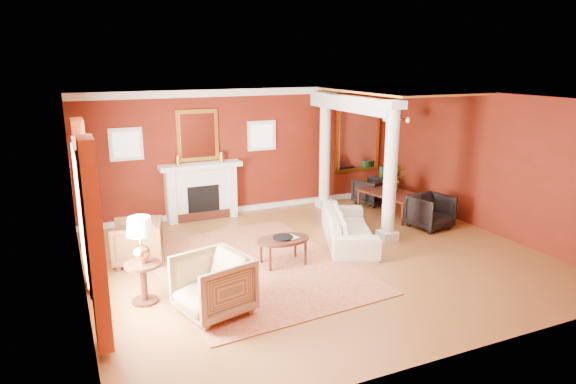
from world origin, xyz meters
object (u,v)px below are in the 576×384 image
armchair_leopard (137,240)px  armchair_stripe (213,282)px  sofa (349,221)px  dining_table (392,197)px  coffee_table (283,241)px  side_table (141,247)px

armchair_leopard → armchair_stripe: 2.49m
sofa → dining_table: bearing=-34.8°
coffee_table → side_table: side_table is taller
armchair_stripe → dining_table: 5.96m
armchair_leopard → armchair_stripe: bearing=29.3°
armchair_leopard → armchair_stripe: size_ratio=0.90×
sofa → side_table: 4.28m
armchair_leopard → armchair_stripe: armchair_stripe is taller
sofa → dining_table: size_ratio=1.42×
armchair_leopard → dining_table: (5.88, 0.56, 0.01)m
armchair_stripe → coffee_table: armchair_stripe is taller
sofa → armchair_leopard: bearing=103.7°
side_table → dining_table: size_ratio=0.85×
coffee_table → side_table: (-2.49, -0.48, 0.44)m
armchair_leopard → armchair_stripe: (0.70, -2.39, 0.05)m
side_table → dining_table: 6.43m
sofa → coffee_table: 1.73m
armchair_stripe → dining_table: (5.18, 2.95, -0.04)m
armchair_leopard → side_table: 1.70m
dining_table → armchair_stripe: bearing=109.1°
armchair_stripe → coffee_table: 2.06m
armchair_stripe → side_table: size_ratio=0.72×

